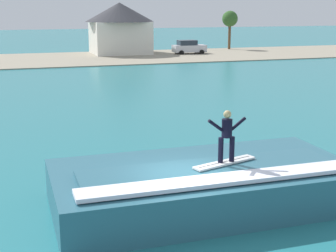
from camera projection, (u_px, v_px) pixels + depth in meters
name	position (u px, v px, depth m)	size (l,w,h in m)	color
ground_plane	(185.00, 217.00, 14.74)	(260.00, 260.00, 0.00)	#25767D
wave_crest	(204.00, 185.00, 15.48)	(9.38, 4.64, 1.41)	#2D6375
surfboard	(225.00, 163.00, 15.17)	(2.27, 1.03, 0.06)	white
surfer	(227.00, 133.00, 14.94)	(1.26, 0.32, 1.62)	black
shoreline_bank	(51.00, 59.00, 58.20)	(120.00, 16.68, 0.11)	gray
car_far_shore	(189.00, 47.00, 64.76)	(4.33, 2.11, 1.86)	silver
house_gabled_white	(120.00, 26.00, 64.51)	(8.95, 8.95, 6.67)	silver
tree_tall_bare	(230.00, 20.00, 70.89)	(2.25, 2.25, 5.57)	brown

